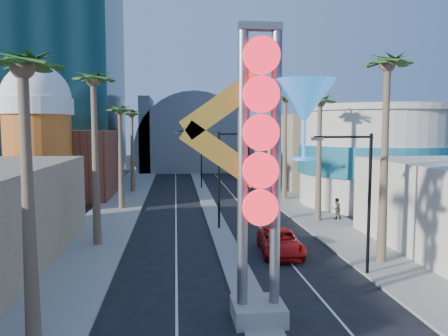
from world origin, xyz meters
TOP-DOWN VIEW (x-y plane):
  - sidewalk_west at (-9.50, 35.00)m, footprint 5.00×100.00m
  - sidewalk_east at (9.50, 35.00)m, footprint 5.00×100.00m
  - median at (0.00, 38.00)m, footprint 1.60×84.00m
  - hotel_tower at (-22.00, 52.00)m, footprint 20.00×20.00m
  - brick_filler_west at (-16.00, 38.00)m, footprint 10.00×10.00m
  - filler_east at (16.00, 48.00)m, footprint 10.00×20.00m
  - beer_mug at (-17.00, 30.00)m, footprint 7.00×7.00m
  - turquoise_building at (18.00, 30.00)m, footprint 16.60×16.60m
  - canopy at (0.00, 72.00)m, footprint 22.00×16.00m
  - neon_sign at (0.82, 2.96)m, footprint 6.53×2.60m
  - streetlight_0 at (0.55, 20.00)m, footprint 3.79×0.25m
  - streetlight_1 at (-0.55, 44.00)m, footprint 3.79×0.25m
  - streetlight_2 at (6.72, 8.00)m, footprint 3.45×0.25m
  - palm_0 at (-9.00, 2.00)m, footprint 2.40×2.40m
  - palm_1 at (-9.00, 16.00)m, footprint 2.40×2.40m
  - palm_2 at (-9.00, 30.00)m, footprint 2.40×2.40m
  - palm_3 at (-9.00, 42.00)m, footprint 2.40×2.40m
  - palm_5 at (9.00, 10.00)m, footprint 2.40×2.40m
  - palm_6 at (9.00, 22.00)m, footprint 2.40×2.40m
  - palm_7 at (9.00, 34.00)m, footprint 2.40×2.40m
  - red_pickup at (3.34, 12.76)m, footprint 3.01×5.81m
  - pedestrian_b at (10.77, 22.25)m, footprint 1.07×0.92m

SIDE VIEW (x-z plane):
  - sidewalk_west at x=-9.50m, z-range 0.00..0.15m
  - sidewalk_east at x=9.50m, z-range 0.00..0.15m
  - median at x=0.00m, z-range 0.00..0.15m
  - red_pickup at x=3.34m, z-range 0.00..1.57m
  - pedestrian_b at x=10.77m, z-range 0.15..2.04m
  - brick_filler_west at x=-16.00m, z-range 0.00..8.00m
  - canopy at x=0.00m, z-range -6.69..15.31m
  - streetlight_2 at x=6.72m, z-range 0.83..8.83m
  - streetlight_0 at x=0.55m, z-range 0.88..8.88m
  - streetlight_1 at x=-0.55m, z-range 0.88..8.88m
  - filler_east at x=16.00m, z-range 0.00..10.00m
  - turquoise_building at x=18.00m, z-range -0.05..10.55m
  - neon_sign at x=0.82m, z-range 1.03..13.58m
  - beer_mug at x=-17.00m, z-range 0.59..15.09m
  - palm_2 at x=-9.00m, z-range 3.88..15.08m
  - palm_3 at x=-9.00m, z-range 3.88..15.08m
  - palm_0 at x=-9.00m, z-range 4.08..15.78m
  - palm_6 at x=9.00m, z-range 4.08..15.78m
  - palm_1 at x=-9.00m, z-range 4.47..17.17m
  - palm_7 at x=9.00m, z-range 4.47..17.17m
  - palm_5 at x=9.00m, z-range 4.67..17.87m
  - hotel_tower at x=-22.00m, z-range 0.00..50.00m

